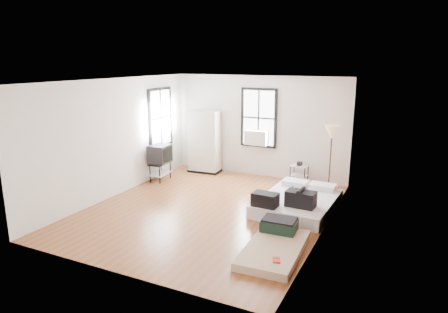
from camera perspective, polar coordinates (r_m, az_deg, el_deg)
The scene contains 8 objects.
ground at distance 8.88m, azimuth -2.14°, elevation -7.56°, with size 6.00×6.00×0.00m, color brown.
room_shell at distance 8.62m, azimuth 0.25°, elevation 3.81°, with size 5.02×6.02×2.80m.
mattress_main at distance 8.94m, azimuth 10.38°, elevation -6.39°, with size 1.61×2.13×0.66m.
mattress_bare at distance 7.16m, azimuth 7.34°, elevation -12.16°, with size 0.98×1.76×0.37m.
wardrobe at distance 11.58m, azimuth -2.80°, elevation 2.10°, with size 0.94×0.58×1.79m.
side_table at distance 10.74m, azimuth 10.70°, elevation -1.81°, with size 0.46×0.38×0.59m.
floor_lamp at distance 9.81m, azimuth 15.15°, elevation 2.87°, with size 0.36×0.36×1.70m.
tv_stand at distance 10.90m, azimuth -9.13°, elevation 0.19°, with size 0.53×0.73×0.99m.
Camera 1 is at (3.89, -7.30, 3.22)m, focal length 32.00 mm.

